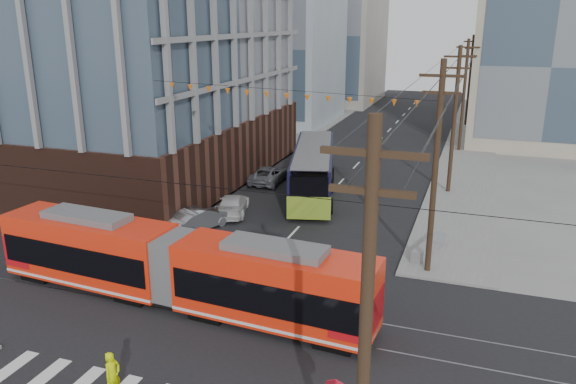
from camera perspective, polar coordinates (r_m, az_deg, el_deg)
name	(u,v)px	position (r m, az deg, el deg)	size (l,w,h in m)	color
ground	(179,355)	(23.62, -10.98, -15.90)	(160.00, 160.00, 0.00)	slate
bg_bldg_nw_near	(263,50)	(74.26, -2.54, 14.24)	(18.00, 16.00, 18.00)	#8C99A5
bg_bldg_ne_near	(544,67)	(65.29, 24.60, 11.46)	(14.00, 14.00, 16.00)	gray
bg_bldg_nw_far	(327,37)	(92.24, 4.03, 15.40)	(16.00, 18.00, 20.00)	gray
bg_bldg_ne_far	(547,64)	(85.41, 24.84, 11.75)	(16.00, 16.00, 14.00)	#8C99A5
utility_pole_near	(364,357)	(13.23, 7.75, -16.31)	(0.30, 0.30, 11.00)	black
utility_pole_far	(469,81)	(73.27, 17.96, 10.65)	(0.30, 0.30, 11.00)	black
streetcar	(176,267)	(26.59, -11.32, -7.49)	(18.92, 2.66, 3.65)	red
city_bus	(313,170)	(42.28, 2.58, 2.21)	(2.87, 13.23, 3.75)	black
parked_car_silver	(200,219)	(35.88, -8.94, -2.69)	(1.51, 4.33, 1.43)	gray
parked_car_white	(233,205)	(38.41, -5.65, -1.27)	(1.89, 4.65, 1.35)	silver
parked_car_grey	(269,175)	(45.57, -1.94, 1.78)	(2.29, 4.96, 1.38)	slate
pedestrian	(113,376)	(21.41, -17.38, -17.38)	(0.66, 0.43, 1.80)	#D7F502
jersey_barrier	(428,248)	(32.82, 14.08, -5.56)	(0.85, 3.80, 0.76)	slate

